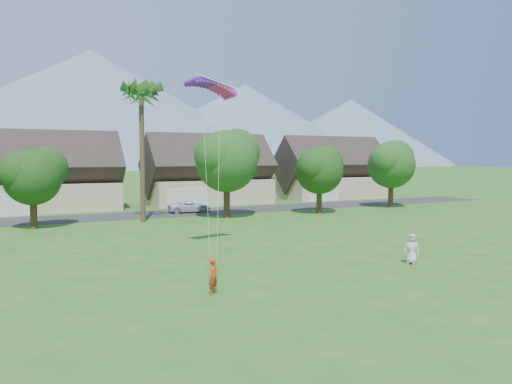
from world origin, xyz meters
TOP-DOWN VIEW (x-y plane):
  - ground at (0.00, 0.00)m, footprint 500.00×500.00m
  - street at (0.00, 34.00)m, footprint 90.00×7.00m
  - kite_flyer at (-5.29, 3.59)m, footprint 0.67×0.65m
  - watcher at (6.65, 4.29)m, footprint 0.91×0.97m
  - parked_car at (4.32, 34.00)m, footprint 4.63×2.42m
  - mountain_ridge at (10.40, 260.00)m, footprint 540.00×240.00m
  - houses_row at (0.49, 42.99)m, footprint 72.75×8.19m
  - tree_row at (-1.14, 27.92)m, footprint 62.27×6.67m
  - fan_palm at (-2.00, 28.50)m, footprint 3.00×3.00m
  - parafoil_kite at (-1.69, 12.65)m, footprint 3.61×1.49m

SIDE VIEW (x-z plane):
  - ground at x=0.00m, z-range 0.00..0.00m
  - street at x=0.00m, z-range 0.00..0.01m
  - parked_car at x=4.32m, z-range 0.00..1.24m
  - kite_flyer at x=-5.29m, z-range 0.00..1.54m
  - watcher at x=6.65m, z-range 0.00..1.67m
  - houses_row at x=0.49m, z-range -0.99..7.87m
  - tree_row at x=-1.14m, z-range 0.66..9.11m
  - parafoil_kite at x=-1.69m, z-range 9.99..10.49m
  - fan_palm at x=-2.00m, z-range 4.90..18.70m
  - mountain_ridge at x=10.40m, z-range -5.93..64.07m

